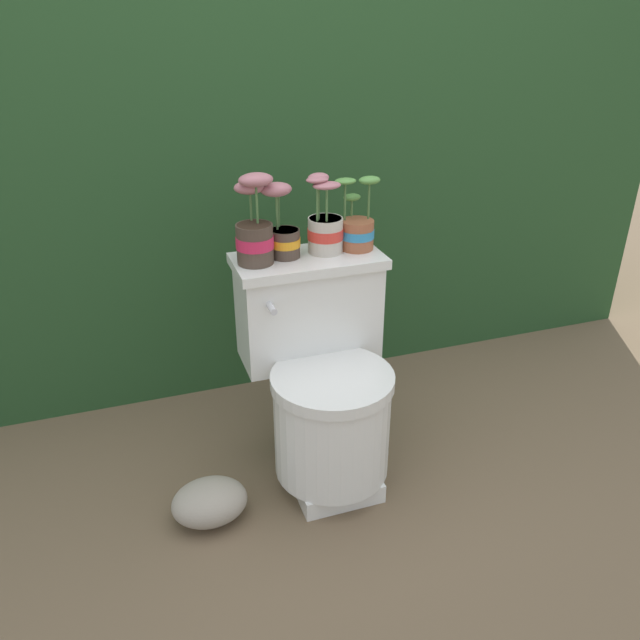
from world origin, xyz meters
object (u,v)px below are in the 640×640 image
(toilet, at_px, (323,380))
(garden_stone, at_px, (210,502))
(potted_plant_left, at_px, (254,230))
(potted_plant_midright, at_px, (357,227))
(potted_plant_midleft, at_px, (283,231))
(potted_plant_middle, at_px, (325,227))

(toilet, xyz_separation_m, garden_stone, (-0.39, -0.12, -0.27))
(potted_plant_left, height_order, potted_plant_midright, potted_plant_left)
(potted_plant_left, relative_size, garden_stone, 1.17)
(potted_plant_left, height_order, garden_stone, potted_plant_left)
(potted_plant_midright, bearing_deg, potted_plant_left, -177.51)
(toilet, relative_size, potted_plant_midright, 3.12)
(potted_plant_left, bearing_deg, toilet, -41.69)
(toilet, bearing_deg, potted_plant_midright, 43.38)
(potted_plant_left, height_order, potted_plant_midleft, potted_plant_left)
(potted_plant_midleft, distance_m, potted_plant_midright, 0.24)
(potted_plant_middle, distance_m, potted_plant_midright, 0.11)
(potted_plant_midleft, relative_size, potted_plant_middle, 0.92)
(potted_plant_midleft, xyz_separation_m, garden_stone, (-0.32, -0.28, -0.72))
(potted_plant_midright, bearing_deg, potted_plant_middle, 179.85)
(potted_plant_midleft, xyz_separation_m, potted_plant_middle, (0.13, -0.00, -0.00))
(garden_stone, bearing_deg, toilet, 16.52)
(potted_plant_midleft, height_order, garden_stone, potted_plant_midleft)
(potted_plant_left, distance_m, potted_plant_midleft, 0.09)
(potted_plant_middle, relative_size, potted_plant_midright, 1.11)
(potted_plant_left, relative_size, potted_plant_middle, 1.07)
(potted_plant_middle, height_order, garden_stone, potted_plant_middle)
(toilet, bearing_deg, potted_plant_left, 138.31)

